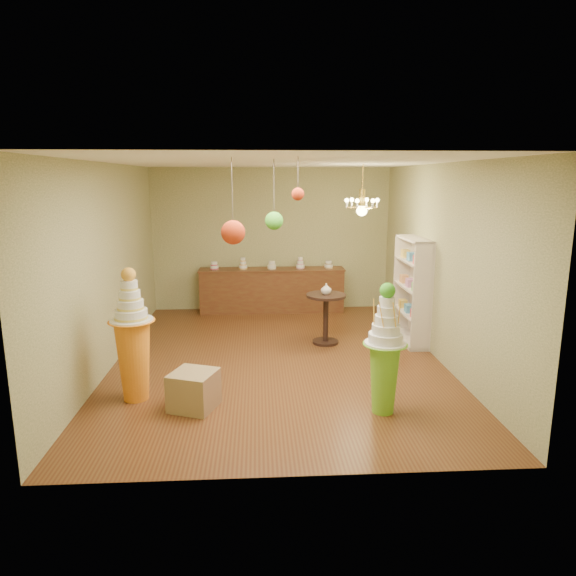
{
  "coord_description": "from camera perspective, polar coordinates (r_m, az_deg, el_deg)",
  "views": [
    {
      "loc": [
        -0.3,
        -7.62,
        2.77
      ],
      "look_at": [
        0.16,
        0.0,
        1.14
      ],
      "focal_mm": 32.0,
      "sensor_mm": 36.0,
      "label": 1
    }
  ],
  "objects": [
    {
      "name": "burlap_riser",
      "position": [
        6.51,
        -10.42,
        -11.09
      ],
      "size": [
        0.66,
        0.66,
        0.46
      ],
      "primitive_type": "cube",
      "rotation": [
        0.0,
        0.0,
        -0.36
      ],
      "color": "#957D51",
      "rests_on": "floor"
    },
    {
      "name": "chandelier",
      "position": [
        8.69,
        8.21,
        8.86
      ],
      "size": [
        0.6,
        0.6,
        0.85
      ],
      "rotation": [
        0.0,
        0.0,
        0.01
      ],
      "color": "#EEC554",
      "rests_on": "ceiling"
    },
    {
      "name": "wall_right",
      "position": [
        8.22,
        16.51,
        2.68
      ],
      "size": [
        0.04,
        6.5,
        3.0
      ],
      "primitive_type": "cube",
      "color": "#999A6A",
      "rests_on": "ground"
    },
    {
      "name": "ceiling",
      "position": [
        7.63,
        -1.25,
        13.79
      ],
      "size": [
        6.5,
        6.5,
        0.0
      ],
      "primitive_type": "plane",
      "rotation": [
        3.14,
        0.0,
        0.0
      ],
      "color": "white",
      "rests_on": "ground"
    },
    {
      "name": "pom_red_left",
      "position": [
        5.77,
        -6.12,
        6.17
      ],
      "size": [
        0.27,
        0.27,
        0.95
      ],
      "color": "#453C32",
      "rests_on": "ceiling"
    },
    {
      "name": "floor",
      "position": [
        8.12,
        -1.15,
        -7.89
      ],
      "size": [
        6.5,
        6.5,
        0.0
      ],
      "primitive_type": "plane",
      "color": "#542E16",
      "rests_on": "ground"
    },
    {
      "name": "pom_red_right",
      "position": [
        5.61,
        1.11,
        10.41
      ],
      "size": [
        0.14,
        0.14,
        0.46
      ],
      "color": "#453C32",
      "rests_on": "ceiling"
    },
    {
      "name": "wall_back",
      "position": [
        10.95,
        -1.88,
        5.4
      ],
      "size": [
        5.0,
        0.04,
        3.0
      ],
      "primitive_type": "cube",
      "color": "#999A6A",
      "rests_on": "ground"
    },
    {
      "name": "pedestal_orange",
      "position": [
        6.78,
        -16.81,
        -6.42
      ],
      "size": [
        0.7,
        0.7,
        1.71
      ],
      "rotation": [
        0.0,
        0.0,
        0.41
      ],
      "color": "orange",
      "rests_on": "floor"
    },
    {
      "name": "wall_front",
      "position": [
        4.57,
        0.43,
        -4.1
      ],
      "size": [
        5.0,
        0.04,
        3.0
      ],
      "primitive_type": "cube",
      "color": "#999A6A",
      "rests_on": "ground"
    },
    {
      "name": "wall_left",
      "position": [
        8.04,
        -19.32,
        2.29
      ],
      "size": [
        0.04,
        6.5,
        3.0
      ],
      "primitive_type": "cube",
      "color": "#999A6A",
      "rests_on": "ground"
    },
    {
      "name": "shelving_unit",
      "position": [
        9.02,
        13.62,
        -0.23
      ],
      "size": [
        0.33,
        1.2,
        1.8
      ],
      "color": "beige",
      "rests_on": "floor"
    },
    {
      "name": "vase",
      "position": [
        8.65,
        4.27,
        -0.09
      ],
      "size": [
        0.22,
        0.22,
        0.19
      ],
      "primitive_type": "imported",
      "rotation": [
        0.0,
        0.0,
        -0.25
      ],
      "color": "beige",
      "rests_on": "round_table"
    },
    {
      "name": "round_table",
      "position": [
        8.74,
        4.22,
        -2.64
      ],
      "size": [
        0.81,
        0.81,
        0.86
      ],
      "rotation": [
        0.0,
        0.0,
        0.23
      ],
      "color": "black",
      "rests_on": "floor"
    },
    {
      "name": "pedestal_green",
      "position": [
        6.25,
        10.69,
        -7.91
      ],
      "size": [
        0.51,
        0.51,
        1.6
      ],
      "rotation": [
        0.0,
        0.0,
        0.04
      ],
      "color": "#6FBD29",
      "rests_on": "floor"
    },
    {
      "name": "sideboard",
      "position": [
        10.84,
        -1.8,
        -0.14
      ],
      "size": [
        3.04,
        0.54,
        1.16
      ],
      "color": "#542F1A",
      "rests_on": "floor"
    },
    {
      "name": "pom_green_mid",
      "position": [
        6.27,
        -1.56,
        7.49
      ],
      "size": [
        0.22,
        0.22,
        0.84
      ],
      "color": "#453C32",
      "rests_on": "ceiling"
    }
  ]
}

